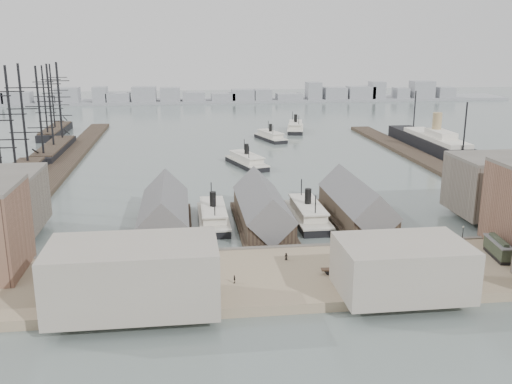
{
  "coord_description": "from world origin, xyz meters",
  "views": [
    {
      "loc": [
        -20.35,
        -128.31,
        48.73
      ],
      "look_at": [
        0.0,
        30.0,
        6.0
      ],
      "focal_mm": 40.0,
      "sensor_mm": 36.0,
      "label": 1
    }
  ],
  "objects": [
    {
      "name": "warehouse_east_back",
      "position": [
        68.0,
        15.0,
        9.5
      ],
      "size": [
        28.0,
        20.0,
        15.0
      ],
      "primitive_type": "cube",
      "color": "#60564C",
      "rests_on": "east_land"
    },
    {
      "name": "ferry_open_near",
      "position": [
        4.22,
        92.37,
        2.22
      ],
      "size": [
        15.74,
        27.7,
        9.48
      ],
      "rotation": [
        0.0,
        0.0,
        0.31
      ],
      "color": "black",
      "rests_on": "ground"
    },
    {
      "name": "pedestrian_5",
      "position": [
        13.36,
        -22.28,
        2.79
      ],
      "size": [
        0.52,
        0.64,
        1.57
      ],
      "primitive_type": "imported",
      "rotation": [
        0.0,
        0.0,
        4.91
      ],
      "color": "black",
      "rests_on": "quay"
    },
    {
      "name": "ferry_docked_west",
      "position": [
        -13.0,
        20.72,
        2.22
      ],
      "size": [
        7.97,
        26.55,
        9.48
      ],
      "color": "black",
      "rests_on": "ground"
    },
    {
      "name": "pedestrian_11",
      "position": [
        19.58,
        -17.28,
        2.84
      ],
      "size": [
        0.97,
        1.03,
        1.68
      ],
      "primitive_type": "imported",
      "rotation": [
        0.0,
        0.0,
        4.18
      ],
      "color": "black",
      "rests_on": "quay"
    },
    {
      "name": "horse_cart_right",
      "position": [
        10.0,
        -21.85,
        2.77
      ],
      "size": [
        4.64,
        1.87,
        1.48
      ],
      "rotation": [
        0.0,
        0.0,
        1.49
      ],
      "color": "black",
      "rests_on": "quay"
    },
    {
      "name": "pedestrian_8",
      "position": [
        38.3,
        -9.4,
        2.89
      ],
      "size": [
        1.02,
        1.07,
        1.78
      ],
      "primitive_type": "imported",
      "rotation": [
        0.0,
        0.0,
        5.45
      ],
      "color": "black",
      "rests_on": "quay"
    },
    {
      "name": "street_bldg_west",
      "position": [
        -30.0,
        -32.0,
        8.0
      ],
      "size": [
        30.0,
        16.0,
        12.0
      ],
      "primitive_type": "cube",
      "color": "gray",
      "rests_on": "quay"
    },
    {
      "name": "lamp_post_near_e",
      "position": [
        15.0,
        -7.0,
        4.71
      ],
      "size": [
        0.44,
        0.44,
        3.92
      ],
      "color": "black",
      "rests_on": "quay"
    },
    {
      "name": "seawall",
      "position": [
        0.0,
        -5.2,
        1.15
      ],
      "size": [
        180.0,
        1.2,
        2.3
      ],
      "primitive_type": "cube",
      "color": "#59544C",
      "rests_on": "ground"
    },
    {
      "name": "far_shore",
      "position": [
        -2.07,
        334.14,
        3.91
      ],
      "size": [
        500.0,
        40.0,
        15.72
      ],
      "color": "gray",
      "rests_on": "ground"
    },
    {
      "name": "pedestrian_1",
      "position": [
        -45.54,
        -23.82,
        2.89
      ],
      "size": [
        1.09,
        1.03,
        1.79
      ],
      "primitive_type": "imported",
      "rotation": [
        0.0,
        0.0,
        0.54
      ],
      "color": "black",
      "rests_on": "quay"
    },
    {
      "name": "pedestrian_10",
      "position": [
        27.62,
        -26.34,
        2.79
      ],
      "size": [
        0.92,
        0.82,
        1.57
      ],
      "primitive_type": "imported",
      "rotation": [
        0.0,
        0.0,
        2.79
      ],
      "color": "black",
      "rests_on": "quay"
    },
    {
      "name": "pedestrian_6",
      "position": [
        17.49,
        -9.71,
        2.81
      ],
      "size": [
        1.0,
        0.95,
        1.63
      ],
      "primitive_type": "imported",
      "rotation": [
        0.0,
        0.0,
        0.57
      ],
      "color": "black",
      "rests_on": "quay"
    },
    {
      "name": "horse_cart_center",
      "position": [
        -19.61,
        -18.9,
        2.77
      ],
      "size": [
        4.87,
        2.53,
        1.44
      ],
      "rotation": [
        0.0,
        0.0,
        1.26
      ],
      "color": "black",
      "rests_on": "quay"
    },
    {
      "name": "sailing_ship_near",
      "position": [
        -78.98,
        67.76,
        2.98
      ],
      "size": [
        9.86,
        67.95,
        40.55
      ],
      "color": "black",
      "rests_on": "ground"
    },
    {
      "name": "horse_cart_left",
      "position": [
        -39.54,
        -15.9,
        2.78
      ],
      "size": [
        4.73,
        2.01,
        1.5
      ],
      "rotation": [
        0.0,
        0.0,
        1.42
      ],
      "color": "black",
      "rests_on": "quay"
    },
    {
      "name": "sailing_ship_mid",
      "position": [
        -76.7,
        126.31,
        2.79
      ],
      "size": [
        9.49,
        54.82,
        39.01
      ],
      "color": "black",
      "rests_on": "ground"
    },
    {
      "name": "lamp_post_far_w",
      "position": [
        -45.0,
        -7.0,
        4.71
      ],
      "size": [
        0.44,
        0.44,
        3.92
      ],
      "color": "black",
      "rests_on": "quay"
    },
    {
      "name": "east_wharf",
      "position": [
        78.0,
        90.0,
        0.8
      ],
      "size": [
        10.0,
        180.0,
        1.6
      ],
      "primitive_type": "cube",
      "color": "#2D231C",
      "rests_on": "ground"
    },
    {
      "name": "ferry_shed_east",
      "position": [
        26.0,
        16.88,
        4.64
      ],
      "size": [
        14.0,
        42.0,
        12.6
      ],
      "color": "#2D231C",
      "rests_on": "ground"
    },
    {
      "name": "lamp_post_far_e",
      "position": [
        45.0,
        -7.0,
        4.71
      ],
      "size": [
        0.44,
        0.44,
        3.92
      ],
      "color": "black",
      "rests_on": "quay"
    },
    {
      "name": "pedestrian_0",
      "position": [
        -42.96,
        -14.81,
        2.79
      ],
      "size": [
        0.72,
        0.68,
        1.58
      ],
      "primitive_type": "imported",
      "rotation": [
        0.0,
        0.0,
        0.63
      ],
      "color": "black",
      "rests_on": "quay"
    },
    {
      "name": "lamp_post_near_w",
      "position": [
        -15.0,
        -7.0,
        4.71
      ],
      "size": [
        0.44,
        0.44,
        3.92
      ],
      "color": "black",
      "rests_on": "quay"
    },
    {
      "name": "pedestrian_2",
      "position": [
        -19.42,
        -13.42,
        2.84
      ],
      "size": [
        1.18,
        0.81,
        1.67
      ],
      "primitive_type": "imported",
      "rotation": [
        0.0,
        0.0,
        3.33
      ],
      "color": "black",
      "rests_on": "quay"
    },
    {
      "name": "ferry_docked_east",
      "position": [
        13.0,
        19.12,
        2.32
      ],
      "size": [
        8.33,
        27.77,
        9.92
      ],
      "color": "black",
      "rests_on": "ground"
    },
    {
      "name": "ocean_steamer",
      "position": [
        92.0,
        112.25,
        3.76
      ],
      "size": [
        11.95,
        87.32,
        17.46
      ],
      "color": "black",
      "rests_on": "ground"
    },
    {
      "name": "ferry_open_far",
      "position": [
        40.73,
        177.11,
        2.33
      ],
      "size": [
        13.95,
        28.97,
        9.94
      ],
      "rotation": [
        0.0,
        0.0,
        -0.21
      ],
      "color": "black",
      "rests_on": "ground"
    },
    {
      "name": "ferry_shed_west",
      "position": [
        -26.0,
        16.88,
        4.64
      ],
      "size": [
        14.0,
        42.0,
        12.6
      ],
      "color": "#2D231C",
      "rests_on": "ground"
    },
    {
      "name": "ferry_open_mid",
      "position": [
        22.81,
        150.65,
        2.05
      ],
      "size": [
        14.13,
        25.56,
        8.74
      ],
      "rotation": [
        0.0,
        0.0,
        0.29
      ],
      "color": "black",
      "rests_on": "ground"
    },
    {
      "name": "pedestrian_4",
      "position": [
        1.1,
        -13.3,
        2.83
      ],
      "size": [
        0.84,
        0.57,
        1.66
      ],
      "primitive_type": "imported",
      "rotation": [
        0.0,
        0.0,
        3.09
      ],
      "color": "black",
      "rests_on": "quay"
    },
    {
      "name": "quay",
      "position": [
        0.0,
        -20.0,
        1.0
      ],
      "size": [
        180.0,
        30.0,
        2.0
      ],
      "primitive_type": "cube",
      "color": "#89775C",
      "rests_on": "ground"
    },
    {
      "name": "pedestrian_7",
      "position": [
        24.78,
        -23.16,
        2.86
      ],
      "size": [
        1.0,
        1.26,
        1.71
      ],
      "primitive_type": "imported",
      "rotation": [
        0.0,
        0.0,
        1.95
      ],
      "color": "black",
      "rests_on": "quay"
    },
    {
      "name": "ferry_shed_center",
      "position": [
        0.0,
        16.88,
        4.64
      ],
      "size": [
        14.0,
        42.0,
        12.6
      ],
      "color": "#2D231C",
      "rests_on": "ground"
    },
    {
      "name": "ground",
      "position": [
        0.0,
        0.0,
        0.0
      ],
      "size": [
        900.0,
        900.0,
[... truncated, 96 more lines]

